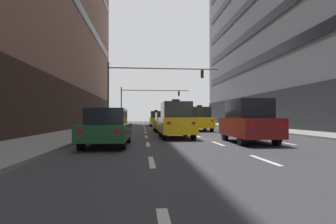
{
  "coord_description": "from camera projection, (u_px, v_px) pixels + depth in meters",
  "views": [
    {
      "loc": [
        -3.67,
        -15.87,
        1.31
      ],
      "look_at": [
        -0.56,
        16.64,
        1.87
      ],
      "focal_mm": 29.01,
      "sensor_mm": 36.0,
      "label": 1
    }
  ],
  "objects": [
    {
      "name": "lane_stripe_l1_s5",
      "position": [
        145.0,
        132.0,
        22.76
      ],
      "size": [
        0.16,
        2.0,
        0.01
      ],
      "primitive_type": "cube",
      "color": "silver",
      "rests_on": "ground"
    },
    {
      "name": "car_driving_2",
      "position": [
        248.0,
        121.0,
        13.56
      ],
      "size": [
        2.01,
        4.51,
        2.15
      ],
      "color": "black",
      "rests_on": "ground"
    },
    {
      "name": "lane_stripe_l2_s7",
      "position": [
        172.0,
        127.0,
        33.04
      ],
      "size": [
        0.16,
        2.0,
        0.01
      ],
      "primitive_type": "cube",
      "color": "silver",
      "rests_on": "ground"
    },
    {
      "name": "taxi_driving_6",
      "position": [
        155.0,
        118.0,
        42.79
      ],
      "size": [
        2.03,
        4.43,
        2.28
      ],
      "color": "black",
      "rests_on": "ground"
    },
    {
      "name": "lane_stripe_l1_s9",
      "position": [
        144.0,
        125.0,
        42.67
      ],
      "size": [
        0.16,
        2.0,
        0.01
      ],
      "primitive_type": "cube",
      "color": "silver",
      "rests_on": "ground"
    },
    {
      "name": "lane_stripe_l2_s3",
      "position": [
        218.0,
        144.0,
        13.14
      ],
      "size": [
        0.16,
        2.0,
        0.01
      ],
      "primitive_type": "cube",
      "color": "silver",
      "rests_on": "ground"
    },
    {
      "name": "lane_stripe_l1_s2",
      "position": [
        152.0,
        162.0,
        7.84
      ],
      "size": [
        0.16,
        2.0,
        0.01
      ],
      "primitive_type": "cube",
      "color": "silver",
      "rests_on": "ground"
    },
    {
      "name": "taxi_driving_3",
      "position": [
        199.0,
        119.0,
        24.85
      ],
      "size": [
        1.98,
        4.54,
        2.36
      ],
      "color": "black",
      "rests_on": "ground"
    },
    {
      "name": "traffic_signal_1",
      "position": [
        144.0,
        98.0,
        46.46
      ],
      "size": [
        11.71,
        0.35,
        6.19
      ],
      "color": "#4C4C51",
      "rests_on": "sidewalk_left"
    },
    {
      "name": "lane_stripe_l3_s5",
      "position": [
        224.0,
        132.0,
        23.41
      ],
      "size": [
        0.16,
        2.0,
        0.01
      ],
      "primitive_type": "cube",
      "color": "silver",
      "rests_on": "ground"
    },
    {
      "name": "lane_stripe_l2_s4",
      "position": [
        197.0,
        136.0,
        18.11
      ],
      "size": [
        0.16,
        2.0,
        0.01
      ],
      "primitive_type": "cube",
      "color": "silver",
      "rests_on": "ground"
    },
    {
      "name": "lane_stripe_l2_s2",
      "position": [
        264.0,
        160.0,
        8.16
      ],
      "size": [
        0.16,
        2.0,
        0.01
      ],
      "primitive_type": "cube",
      "color": "silver",
      "rests_on": "ground"
    },
    {
      "name": "ground_plane",
      "position": [
        204.0,
        139.0,
        16.12
      ],
      "size": [
        120.0,
        120.0,
        0.0
      ],
      "primitive_type": "plane",
      "color": "#38383D"
    },
    {
      "name": "lane_stripe_l3_s10",
      "position": [
        182.0,
        124.0,
        48.29
      ],
      "size": [
        0.16,
        2.0,
        0.01
      ],
      "primitive_type": "cube",
      "color": "silver",
      "rests_on": "ground"
    },
    {
      "name": "sidewalk_left",
      "position": [
        54.0,
        139.0,
        15.3
      ],
      "size": [
        3.69,
        80.0,
        0.14
      ],
      "primitive_type": "cube",
      "color": "gray",
      "rests_on": "ground"
    },
    {
      "name": "taxi_driving_0",
      "position": [
        156.0,
        119.0,
        37.21
      ],
      "size": [
        1.8,
        4.26,
        2.23
      ],
      "color": "black",
      "rests_on": "ground"
    },
    {
      "name": "lane_stripe_l1_s10",
      "position": [
        144.0,
        124.0,
        47.65
      ],
      "size": [
        0.16,
        2.0,
        0.01
      ],
      "primitive_type": "cube",
      "color": "silver",
      "rests_on": "ground"
    },
    {
      "name": "lane_stripe_l1_s4",
      "position": [
        146.0,
        137.0,
        17.79
      ],
      "size": [
        0.16,
        2.0,
        0.01
      ],
      "primitive_type": "cube",
      "color": "silver",
      "rests_on": "ground"
    },
    {
      "name": "lane_stripe_l2_s5",
      "position": [
        185.0,
        132.0,
        23.09
      ],
      "size": [
        0.16,
        2.0,
        0.01
      ],
      "primitive_type": "cube",
      "color": "silver",
      "rests_on": "ground"
    },
    {
      "name": "lane_stripe_l1_s8",
      "position": [
        144.0,
        126.0,
        37.69
      ],
      "size": [
        0.16,
        2.0,
        0.01
      ],
      "primitive_type": "cube",
      "color": "silver",
      "rests_on": "ground"
    },
    {
      "name": "taxi_driving_4",
      "position": [
        165.0,
        122.0,
        22.96
      ],
      "size": [
        1.99,
        4.47,
        1.84
      ],
      "color": "black",
      "rests_on": "ground"
    },
    {
      "name": "lane_stripe_l3_s7",
      "position": [
        200.0,
        127.0,
        33.36
      ],
      "size": [
        0.16,
        2.0,
        0.01
      ],
      "primitive_type": "cube",
      "color": "silver",
      "rests_on": "ground"
    },
    {
      "name": "lane_stripe_l1_s6",
      "position": [
        145.0,
        129.0,
        27.74
      ],
      "size": [
        0.16,
        2.0,
        0.01
      ],
      "primitive_type": "cube",
      "color": "silver",
      "rests_on": "ground"
    },
    {
      "name": "lane_stripe_l3_s9",
      "position": [
        186.0,
        125.0,
        43.32
      ],
      "size": [
        0.16,
        2.0,
        0.01
      ],
      "primitive_type": "cube",
      "color": "silver",
      "rests_on": "ground"
    },
    {
      "name": "lane_stripe_l2_s10",
      "position": [
        163.0,
        124.0,
        47.97
      ],
      "size": [
        0.16,
        2.0,
        0.01
      ],
      "primitive_type": "cube",
      "color": "silver",
      "rests_on": "ground"
    },
    {
      "name": "lane_stripe_l3_s8",
      "position": [
        192.0,
        126.0,
        38.34
      ],
      "size": [
        0.16,
        2.0,
        0.01
      ],
      "primitive_type": "cube",
      "color": "silver",
      "rests_on": "ground"
    },
    {
      "name": "lane_stripe_l2_s6",
      "position": [
        178.0,
        129.0,
        28.06
      ],
      "size": [
        0.16,
        2.0,
        0.01
      ],
      "primitive_type": "cube",
      "color": "silver",
      "rests_on": "ground"
    },
    {
      "name": "car_driving_5",
      "position": [
        107.0,
        128.0,
        11.94
      ],
      "size": [
        1.96,
        4.5,
        1.67
      ],
      "color": "black",
      "rests_on": "ground"
    },
    {
      "name": "lane_stripe_l2_s9",
      "position": [
        165.0,
        125.0,
        42.99
      ],
      "size": [
        0.16,
        2.0,
        0.01
      ],
      "primitive_type": "cube",
      "color": "silver",
      "rests_on": "ground"
    },
    {
      "name": "traffic_signal_0",
      "position": [
        144.0,
        82.0,
        28.59
      ],
      "size": [
        11.82,
        0.35,
        6.9
      ],
      "color": "#4C4C51",
      "rests_on": "sidewalk_left"
    },
    {
      "name": "taxi_driving_1",
      "position": [
        176.0,
        120.0,
        16.56
      ],
      "size": [
        1.92,
        4.53,
        2.37
      ],
      "color": "black",
      "rests_on": "ground"
    },
    {
      "name": "lane_stripe_l2_s8",
      "position": [
        168.0,
        126.0,
        38.02
      ],
      "size": [
        0.16,
        2.0,
        0.01
      ],
      "primitive_type": "cube",
      "color": "silver",
      "rests_on": "ground"
    },
    {
      "name": "lane_stripe_l1_s7",
      "position": [
        144.0,
        127.0,
        32.72
      ],
      "size": [
        0.16,
        2.0,
        0.01
      ],
      "primitive_type": "cube",
      "color": "silver",
      "rests_on": "ground"
    },
    {
      "name": "lane_stripe_l3_s4",
      "position": [
        246.0,
        136.0,
        18.44
      ],
      "size": [
        0.16,
        2.0,
        0.01
      ],
      "primitive_type": "cube",
      "color": "silver",
      "rests_on": "ground"
    },
    {
      "name": "lane_stripe_l3_s3",
      "position": [
        285.0,
        143.0,
        13.46
      ],
      "size": [
        0.16,
        2.0,
        0.01
      ],
      "primitive_type": "cube",
      "color": "silver",
      "rests_on": "ground"
    },
    {
      "name": "lane_stripe_l3_s6",
      "position": [
        210.0,
        129.0,
        28.39
      ],
      "size": [
        0.16,
        2.0,
        0.01
      ],
      "primitive_type": "cube",
      "color": "silver",
      "rests_on": "ground"
    },
    {
      "name": "lane_stripe_l1_s3",
      "position": [
        148.0,
        144.0,
        12.81
      ],
      "size": [
        0.16,
        2.0,
        0.01
      ],
      "primitive_type": "cube",
      "color": "silver",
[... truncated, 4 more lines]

